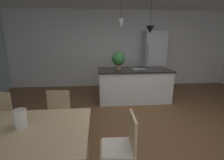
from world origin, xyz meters
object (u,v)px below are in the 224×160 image
Objects in this scene: refrigerator at (153,60)px; chair_kitchen_end at (121,146)px; kitchen_island at (134,85)px; potted_plant_on_island at (118,59)px; vase_on_dining_table at (20,118)px; chair_far_right at (57,116)px.

chair_kitchen_end is at bearing -113.23° from refrigerator.
kitchen_island is 0.84m from potted_plant_on_island.
chair_kitchen_end is 2.82m from kitchen_island.
vase_on_dining_table is at bearing -118.33° from potted_plant_on_island.
vase_on_dining_table reaches higher than chair_kitchen_end.
potted_plant_on_island reaches higher than chair_kitchen_end.
kitchen_island is 4.24× the size of potted_plant_on_island.
potted_plant_on_island is 3.03m from vase_on_dining_table.
potted_plant_on_island is at bearing 61.67° from vase_on_dining_table.
refrigerator is 9.77× the size of vase_on_dining_table.
chair_far_right is at bearing -132.68° from kitchen_island.
kitchen_island is 1.67m from refrigerator.
chair_kitchen_end is 0.44× the size of refrigerator.
kitchen_island is 9.86× the size of vase_on_dining_table.
chair_kitchen_end is 2.82m from potted_plant_on_island.
refrigerator is (2.65, 3.10, 0.52)m from chair_far_right.
chair_far_right is at bearing 136.87° from chair_kitchen_end.
chair_far_right is at bearing -124.27° from potted_plant_on_island.
refrigerator is 4.21× the size of potted_plant_on_island.
chair_far_right is 2.33m from potted_plant_on_island.
refrigerator reaches higher than kitchen_island.
refrigerator is at bearing 52.79° from kitchen_island.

